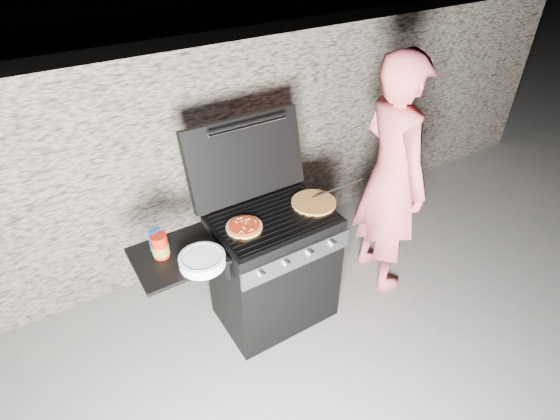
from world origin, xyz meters
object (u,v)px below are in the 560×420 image
gas_grill (243,282)px  person (391,178)px  sauce_jar (160,246)px  pizza_topped (244,226)px

gas_grill → person: (1.21, -0.08, 0.48)m
person → sauce_jar: bearing=96.0°
pizza_topped → person: size_ratio=0.12×
gas_grill → sauce_jar: bearing=175.7°
sauce_jar → person: person is taller
sauce_jar → pizza_topped: bearing=-3.8°
sauce_jar → person: 1.71m
pizza_topped → sauce_jar: (-0.53, 0.04, 0.05)m
gas_grill → sauce_jar: (-0.50, 0.04, 0.52)m
gas_grill → sauce_jar: sauce_jar is taller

